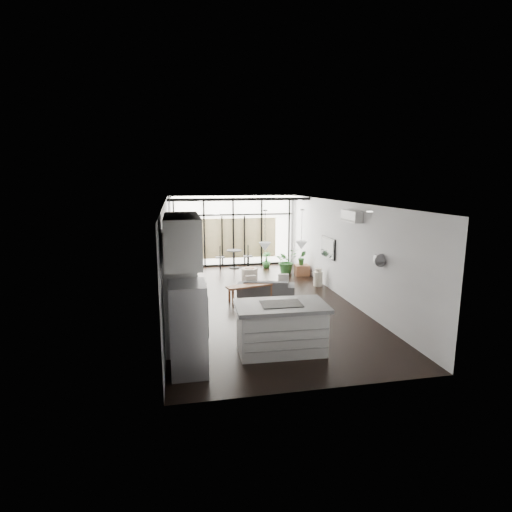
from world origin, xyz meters
name	(u,v)px	position (x,y,z in m)	size (l,w,h in m)	color
floor	(258,301)	(0.00, 0.00, 0.00)	(5.00, 10.00, 0.00)	black
ceiling	(258,202)	(0.00, 0.00, 2.80)	(5.00, 10.00, 0.00)	white
wall_left	(167,256)	(-2.50, 0.00, 1.40)	(0.02, 10.00, 2.80)	silver
wall_right	(342,250)	(2.50, 0.00, 1.40)	(0.02, 10.00, 2.80)	silver
wall_back	(233,231)	(0.00, 5.00, 1.40)	(5.00, 0.02, 2.80)	silver
wall_front	(322,308)	(0.00, -5.00, 1.40)	(5.00, 0.02, 2.80)	silver
glazing	(233,231)	(0.00, 4.88, 1.40)	(5.00, 0.20, 2.80)	black
skylight	(236,197)	(0.00, 4.00, 2.77)	(4.70, 1.90, 0.06)	white
neighbour_building	(233,238)	(0.00, 4.95, 1.10)	(3.50, 0.02, 1.60)	beige
island	(281,328)	(-0.24, -3.42, 0.49)	(1.81, 1.07, 0.99)	silver
cooktop	(281,304)	(-0.24, -3.42, 1.00)	(0.80, 0.53, 0.01)	black
fridge	(188,328)	(-2.07, -3.95, 0.82)	(0.64, 0.80, 1.65)	#A7A7AC
appliance_column	(180,293)	(-2.18, -3.06, 1.23)	(0.63, 0.67, 2.46)	silver
upper_cabinets	(182,239)	(-2.12, -3.50, 2.35)	(0.62, 1.75, 0.86)	silver
pendant_left	(265,247)	(-0.40, -2.65, 2.02)	(0.26, 0.26, 0.18)	white
pendant_right	(301,245)	(0.40, -2.65, 2.02)	(0.26, 0.26, 0.18)	white
sofa	(266,285)	(0.34, 0.48, 0.33)	(1.69, 0.49, 0.66)	#504F52
console_bench	(251,292)	(-0.20, 0.12, 0.23)	(1.41, 0.35, 0.45)	brown
pouf	(250,275)	(0.18, 2.30, 0.22)	(0.55, 0.55, 0.44)	beige
crate	(302,270)	(2.20, 2.79, 0.19)	(0.49, 0.49, 0.37)	brown
plant_tall	(286,264)	(1.73, 3.20, 0.36)	(0.82, 0.91, 0.71)	#2C642D
plant_med	(266,264)	(1.20, 4.20, 0.17)	(0.35, 0.62, 0.35)	#2C642D
plant_crate	(302,262)	(2.20, 2.79, 0.49)	(0.29, 0.53, 0.23)	#2C642D
milk_can	(318,277)	(2.25, 1.23, 0.29)	(0.30, 0.30, 0.58)	beige
bistro_set	(234,259)	(-0.04, 4.41, 0.37)	(1.54, 0.62, 0.74)	black
tv	(328,247)	(2.46, 1.00, 1.30)	(0.05, 1.10, 0.65)	black
ac_unit	(352,216)	(2.38, -0.80, 2.45)	(0.22, 0.90, 0.30)	silver
framed_art	(167,254)	(-2.47, -0.50, 1.55)	(0.04, 0.70, 0.90)	black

